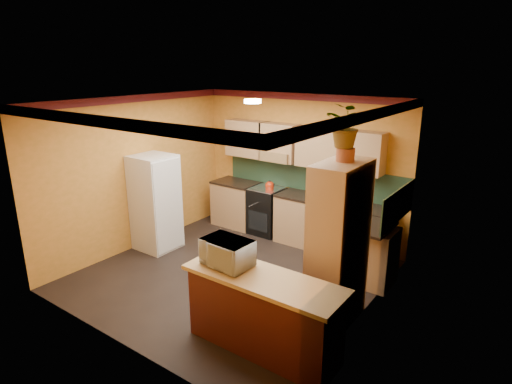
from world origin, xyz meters
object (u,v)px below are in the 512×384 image
breakfast_bar (263,315)px  base_cabinets_back (294,218)px  pantry (338,244)px  stove (267,211)px  fridge (155,203)px  microwave (227,252)px

breakfast_bar → base_cabinets_back: bearing=114.5°
pantry → stove: bearing=141.1°
fridge → breakfast_bar: fridge is taller
base_cabinets_back → fridge: bearing=-136.7°
base_cabinets_back → breakfast_bar: same height
base_cabinets_back → pantry: bearing=-47.5°
stove → breakfast_bar: stove is taller
base_cabinets_back → microwave: size_ratio=6.30×
base_cabinets_back → microwave: 3.17m
stove → microwave: (1.47, -2.99, 0.64)m
stove → fridge: (-1.21, -1.73, 0.39)m
stove → microwave: 3.39m
pantry → base_cabinets_back: bearing=132.5°
pantry → breakfast_bar: (-0.40, -1.06, -0.61)m
breakfast_bar → microwave: size_ratio=3.11×
microwave → pantry: bearing=51.8°
breakfast_bar → microwave: 0.83m
base_cabinets_back → fridge: (-1.83, -1.73, 0.41)m
fridge → microwave: size_ratio=2.93×
stove → fridge: 2.14m
fridge → microwave: fridge is taller
base_cabinets_back → breakfast_bar: 3.29m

